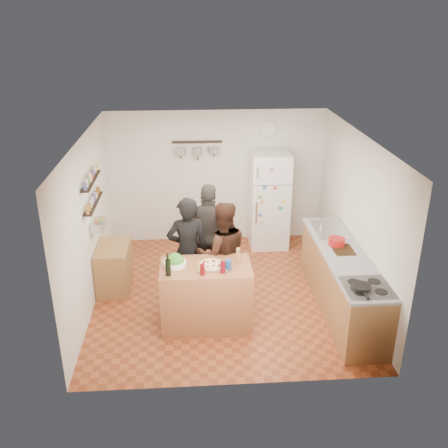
{
  "coord_description": "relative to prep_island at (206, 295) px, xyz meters",
  "views": [
    {
      "loc": [
        -0.48,
        -6.81,
        4.13
      ],
      "look_at": [
        0.0,
        0.1,
        1.15
      ],
      "focal_mm": 40.0,
      "sensor_mm": 36.0,
      "label": 1
    }
  ],
  "objects": [
    {
      "name": "counter_run",
      "position": [
        2.01,
        0.23,
        -0.01
      ],
      "size": [
        0.63,
        2.63,
        0.9
      ],
      "primitive_type": "cube",
      "color": "#9E7042",
      "rests_on": "floor"
    },
    {
      "name": "sink",
      "position": [
        2.01,
        1.08,
        0.46
      ],
      "size": [
        0.5,
        0.8,
        0.03
      ],
      "primitive_type": "cube",
      "color": "silver",
      "rests_on": "counter_run"
    },
    {
      "name": "pot_rack",
      "position": [
        -0.04,
        2.78,
        1.49
      ],
      "size": [
        0.9,
        0.04,
        0.04
      ],
      "primitive_type": "cube",
      "color": "black",
      "rests_on": "back_wall"
    },
    {
      "name": "salt_canister",
      "position": [
        0.3,
        -0.12,
        0.52
      ],
      "size": [
        0.09,
        0.09,
        0.14
      ],
      "primitive_type": "cylinder",
      "color": "navy",
      "rests_on": "prep_island"
    },
    {
      "name": "room_shell",
      "position": [
        0.31,
        1.16,
        0.79
      ],
      "size": [
        4.2,
        4.2,
        4.2
      ],
      "color": "brown",
      "rests_on": "ground"
    },
    {
      "name": "stove_top",
      "position": [
        2.01,
        -0.72,
        0.46
      ],
      "size": [
        0.6,
        0.62,
        0.02
      ],
      "primitive_type": "cube",
      "color": "white",
      "rests_on": "counter_run"
    },
    {
      "name": "cutting_board",
      "position": [
        2.01,
        0.34,
        0.46
      ],
      "size": [
        0.3,
        0.4,
        0.02
      ],
      "primitive_type": "cube",
      "color": "brown",
      "rests_on": "counter_run"
    },
    {
      "name": "produce_basket",
      "position": [
        -1.59,
        0.98,
        0.69
      ],
      "size": [
        0.18,
        0.35,
        0.14
      ],
      "primitive_type": "cube",
      "color": "silver",
      "rests_on": "left_wall"
    },
    {
      "name": "wine_glass_near",
      "position": [
        -0.05,
        -0.24,
        0.53
      ],
      "size": [
        0.06,
        0.06,
        0.15
      ],
      "primitive_type": "cylinder",
      "color": "#5B070F",
      "rests_on": "prep_island"
    },
    {
      "name": "person_center",
      "position": [
        0.27,
        0.54,
        0.36
      ],
      "size": [
        0.85,
        0.7,
        1.62
      ],
      "primitive_type": "imported",
      "rotation": [
        0.0,
        0.0,
        3.26
      ],
      "color": "black",
      "rests_on": "floor"
    },
    {
      "name": "person_left",
      "position": [
        -0.24,
        0.62,
        0.39
      ],
      "size": [
        0.67,
        0.49,
        1.69
      ],
      "primitive_type": "imported",
      "rotation": [
        0.0,
        0.0,
        3.29
      ],
      "color": "black",
      "rests_on": "floor"
    },
    {
      "name": "pizza",
      "position": [
        0.08,
        -0.02,
        0.48
      ],
      "size": [
        0.34,
        0.34,
        0.02
      ],
      "primitive_type": "cylinder",
      "color": "beige",
      "rests_on": "pizza_board"
    },
    {
      "name": "red_bowl",
      "position": [
        1.96,
        0.52,
        0.52
      ],
      "size": [
        0.24,
        0.24,
        0.1
      ],
      "primitive_type": "cylinder",
      "color": "#9D1212",
      "rests_on": "counter_run"
    },
    {
      "name": "prep_island",
      "position": [
        0.0,
        0.0,
        0.0
      ],
      "size": [
        1.25,
        0.72,
        0.91
      ],
      "primitive_type": "cube",
      "color": "#9E5D3A",
      "rests_on": "floor"
    },
    {
      "name": "person_back",
      "position": [
        0.11,
        1.12,
        0.4
      ],
      "size": [
        1.07,
        0.65,
        1.7
      ],
      "primitive_type": "imported",
      "rotation": [
        0.0,
        0.0,
        2.89
      ],
      "color": "#332F2D",
      "rests_on": "floor"
    },
    {
      "name": "side_table",
      "position": [
        -1.43,
        1.07,
        -0.09
      ],
      "size": [
        0.5,
        0.8,
        0.73
      ],
      "primitive_type": "cube",
      "color": "#A87D46",
      "rests_on": "floor"
    },
    {
      "name": "wall_clock",
      "position": [
        1.26,
        2.86,
        1.69
      ],
      "size": [
        0.3,
        0.03,
        0.3
      ],
      "primitive_type": "cylinder",
      "rotation": [
        1.57,
        0.0,
        0.0
      ],
      "color": "silver",
      "rests_on": "back_wall"
    },
    {
      "name": "spice_shelf_upper",
      "position": [
        -1.62,
        0.98,
        1.4
      ],
      "size": [
        0.12,
        1.0,
        0.02
      ],
      "primitive_type": "cube",
      "color": "black",
      "rests_on": "left_wall"
    },
    {
      "name": "skillet",
      "position": [
        1.91,
        -0.75,
        0.49
      ],
      "size": [
        0.26,
        0.26,
        0.05
      ],
      "primitive_type": "cylinder",
      "color": "black",
      "rests_on": "stove_top"
    },
    {
      "name": "salad_bowl",
      "position": [
        -0.42,
        0.05,
        0.49
      ],
      "size": [
        0.32,
        0.32,
        0.06
      ],
      "primitive_type": "cylinder",
      "color": "white",
      "rests_on": "prep_island"
    },
    {
      "name": "fridge",
      "position": [
        1.26,
        2.53,
        0.45
      ],
      "size": [
        0.7,
        0.68,
        1.8
      ],
      "primitive_type": "cube",
      "color": "white",
      "rests_on": "floor"
    },
    {
      "name": "wine_bottle",
      "position": [
        -0.5,
        -0.22,
        0.57
      ],
      "size": [
        0.07,
        0.07,
        0.22
      ],
      "primitive_type": "cylinder",
      "color": "black",
      "rests_on": "prep_island"
    },
    {
      "name": "wine_glass_far",
      "position": [
        0.22,
        -0.2,
        0.54
      ],
      "size": [
        0.07,
        0.07,
        0.16
      ],
      "primitive_type": "cylinder",
      "color": "#600811",
      "rests_on": "prep_island"
    },
    {
      "name": "pepper_mill",
      "position": [
        0.45,
        0.05,
        0.55
      ],
      "size": [
        0.06,
        0.06,
        0.19
      ],
      "primitive_type": "cylinder",
      "color": "olive",
      "rests_on": "prep_island"
    },
    {
      "name": "spice_shelf_lower",
      "position": [
        -1.62,
        0.98,
        1.04
      ],
      "size": [
        0.12,
        1.0,
        0.02
      ],
      "primitive_type": "cube",
      "color": "black",
      "rests_on": "left_wall"
    },
    {
      "name": "pizza_board",
      "position": [
        0.08,
        -0.02,
        0.47
      ],
      "size": [
        0.42,
        0.34,
        0.02
      ],
      "primitive_type": "cube",
      "color": "brown",
      "rests_on": "prep_island"
    }
  ]
}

